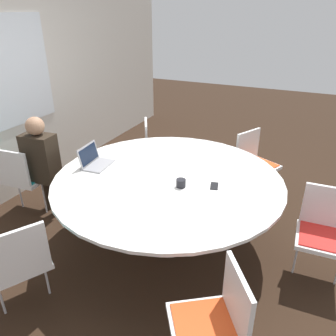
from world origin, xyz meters
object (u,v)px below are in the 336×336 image
Objects in this scene: chair_2 at (215,319)px; coffee_cup at (181,183)px; cell_phone at (214,186)px; chair_5 at (156,145)px; chair_0 at (23,175)px; chair_1 at (18,260)px; laptop at (94,160)px; chair_4 at (254,159)px; chair_3 at (324,228)px; person_0 at (42,160)px.

chair_2 is 9.68× the size of coffee_cup.
chair_5 is at bearing 45.24° from cell_phone.
chair_0 and chair_5 have the same top height.
chair_1 is 1.00× the size of chair_2.
laptop is (1.22, 0.16, 0.30)m from chair_1.
chair_2 and chair_4 have the same top height.
person_0 is at bearing 2.56° from chair_3.
laptop is at bearing 23.15° from chair_2.
chair_2 is at bearing -55.61° from chair_1.
chair_4 is at bearing 4.04° from chair_1.
chair_1 is at bearing -49.95° from chair_0.
chair_0 is at bearing -160.97° from person_0.
chair_1 is 1.26m from laptop.
chair_2 is 1.28m from coffee_cup.
laptop reaches higher than chair_4.
laptop is at bearing 2.80° from chair_3.
person_0 reaches higher than chair_2.
chair_2 is at bearing -147.14° from coffee_cup.
chair_0 and chair_1 have the same top height.
chair_4 is 0.71× the size of person_0.
chair_3 is at bearing 1.05° from chair_0.
chair_0 is 0.98m from laptop.
cell_phone is at bearing -1.26° from person_0.
chair_1 is at bearing 144.22° from coffee_cup.
chair_5 is 0.71× the size of person_0.
coffee_cup is 0.31m from cell_phone.
laptop reaches higher than chair_0.
cell_phone is at bearing 1.02° from chair_0.
chair_4 is (1.55, -2.33, 0.00)m from chair_0.
chair_1 is 1.00× the size of chair_3.
chair_0 is 1.00× the size of chair_2.
person_0 is 7.93× the size of cell_phone.
chair_1 is (-1.07, -1.08, 0.00)m from chair_0.
chair_0 is 9.68× the size of coffee_cup.
chair_2 is at bearing 5.02° from chair_5.
chair_5 is 2.45× the size of laptop.
chair_0 is 1.00× the size of chair_1.
chair_5 is at bearing -59.33° from chair_4.
laptop is (0.15, -0.92, 0.30)m from chair_0.
coffee_cup is at bearing -0.95° from chair_2.
chair_0 is at bearing 36.33° from chair_2.
coffee_cup is at bearing 115.97° from cell_phone.
coffee_cup is (1.17, -0.85, 0.28)m from chair_1.
laptop is (-1.40, 1.41, 0.30)m from chair_4.
chair_0 is 1.76m from chair_5.
chair_1 is 1.46m from person_0.
chair_2 is 1.42m from chair_3.
chair_4 reaches higher than cell_phone.
laptop is 1.29m from cell_phone.
chair_4 is (2.49, 0.27, 0.00)m from chair_2.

